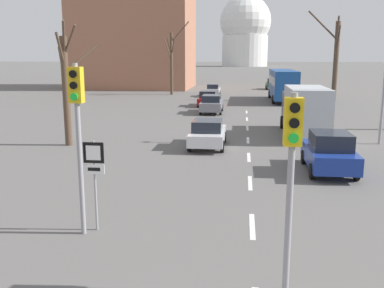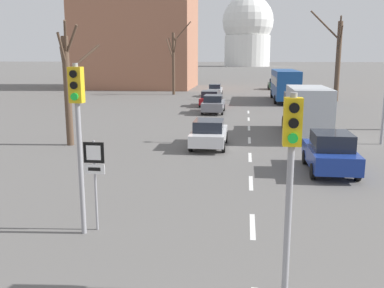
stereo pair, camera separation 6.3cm
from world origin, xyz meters
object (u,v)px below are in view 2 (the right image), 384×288
object	(u,v)px
sedan_mid_centre	(213,104)
sedan_distant_centre	(209,133)
traffic_signal_near_left	(78,117)
sedan_far_right	(274,84)
traffic_signal_centre_tall	(291,157)
route_sign_post	(95,169)
street_lamp_right	(382,51)
delivery_truck	(306,109)
sedan_near_left	(215,90)
sedan_near_right	(210,98)
sedan_far_left	(330,152)
city_bus	(285,83)

from	to	relation	value
sedan_mid_centre	sedan_distant_centre	distance (m)	14.89
traffic_signal_near_left	sedan_far_right	size ratio (longest dim) A/B	1.26
traffic_signal_centre_tall	sedan_far_right	bearing A→B (deg)	86.64
route_sign_post	street_lamp_right	size ratio (longest dim) A/B	0.31
route_sign_post	street_lamp_right	distance (m)	18.65
route_sign_post	sedan_distant_centre	distance (m)	12.29
traffic_signal_centre_tall	sedan_distant_centre	world-z (taller)	traffic_signal_centre_tall
sedan_distant_centre	delivery_truck	bearing A→B (deg)	36.20
sedan_near_left	sedan_far_right	world-z (taller)	sedan_far_right
street_lamp_right	sedan_far_right	world-z (taller)	street_lamp_right
sedan_far_right	delivery_truck	xyz separation A→B (m)	(-0.54, -39.74, 0.85)
sedan_near_left	street_lamp_right	bearing A→B (deg)	-68.74
sedan_near_right	sedan_mid_centre	bearing A→B (deg)	-81.99
sedan_mid_centre	sedan_far_right	distance (m)	30.01
sedan_distant_centre	sedan_mid_centre	bearing A→B (deg)	93.34
traffic_signal_near_left	sedan_far_left	size ratio (longest dim) A/B	1.17
traffic_signal_centre_tall	sedan_mid_centre	distance (m)	30.03
traffic_signal_near_left	city_bus	world-z (taller)	traffic_signal_near_left
street_lamp_right	sedan_near_right	bearing A→B (deg)	121.44
sedan_near_left	city_bus	xyz separation A→B (m)	(8.24, -5.07, 1.25)
sedan_near_left	sedan_distant_centre	xyz separation A→B (m)	(1.88, -31.24, -0.01)
sedan_near_left	sedan_distant_centre	size ratio (longest dim) A/B	1.05
sedan_near_left	sedan_mid_centre	bearing A→B (deg)	-86.46
traffic_signal_near_left	sedan_far_right	world-z (taller)	traffic_signal_near_left
sedan_near_right	sedan_far_left	xyz separation A→B (m)	(7.33, -24.80, 0.11)
route_sign_post	delivery_truck	size ratio (longest dim) A/B	0.37
traffic_signal_centre_tall	sedan_far_left	world-z (taller)	traffic_signal_centre_tall
traffic_signal_near_left	sedan_near_right	distance (m)	32.64
sedan_near_right	sedan_distant_centre	xyz separation A→B (m)	(1.62, -20.20, 0.01)
city_bus	route_sign_post	bearing A→B (deg)	-102.70
sedan_near_left	sedan_far_right	bearing A→B (deg)	57.15
route_sign_post	traffic_signal_centre_tall	bearing A→B (deg)	-28.62
traffic_signal_near_left	sedan_far_right	bearing A→B (deg)	81.02
route_sign_post	sedan_far_left	distance (m)	10.93
sedan_far_right	sedan_distant_centre	bearing A→B (deg)	-98.22
route_sign_post	city_bus	xyz separation A→B (m)	(8.61, 38.20, 0.22)
route_sign_post	city_bus	bearing A→B (deg)	77.30
traffic_signal_near_left	delivery_truck	distance (m)	18.65
sedan_near_left	sedan_distant_centre	world-z (taller)	same
sedan_near_right	city_bus	size ratio (longest dim) A/B	0.40
sedan_mid_centre	sedan_near_left	bearing A→B (deg)	93.54
sedan_distant_centre	sedan_far_left	bearing A→B (deg)	-38.88
traffic_signal_centre_tall	street_lamp_right	distance (m)	18.28
sedan_near_right	traffic_signal_near_left	bearing A→B (deg)	-91.64
street_lamp_right	delivery_truck	size ratio (longest dim) A/B	1.20
sedan_near_left	sedan_far_left	size ratio (longest dim) A/B	1.06
traffic_signal_centre_tall	sedan_mid_centre	world-z (taller)	traffic_signal_centre_tall
sedan_near_right	sedan_distant_centre	distance (m)	20.26
sedan_far_left	sedan_mid_centre	bearing A→B (deg)	108.67
route_sign_post	sedan_near_right	size ratio (longest dim) A/B	0.62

